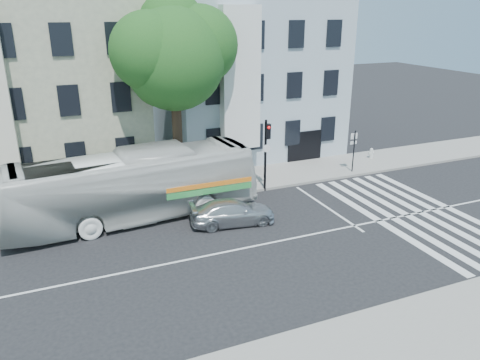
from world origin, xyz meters
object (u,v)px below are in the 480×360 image
fire_hydrant (371,153)px  bus (133,186)px  traffic_signal (266,146)px  sedan (233,212)px

fire_hydrant → bus: bearing=-169.0°
traffic_signal → fire_hydrant: bearing=12.4°
fire_hydrant → sedan: bearing=-155.5°
bus → fire_hydrant: bus is taller
traffic_signal → sedan: bearing=-138.4°
traffic_signal → fire_hydrant: traffic_signal is taller
sedan → fire_hydrant: sedan is taller
bus → fire_hydrant: size_ratio=17.31×
bus → fire_hydrant: (17.33, 3.37, -1.25)m
sedan → fire_hydrant: size_ratio=5.77×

